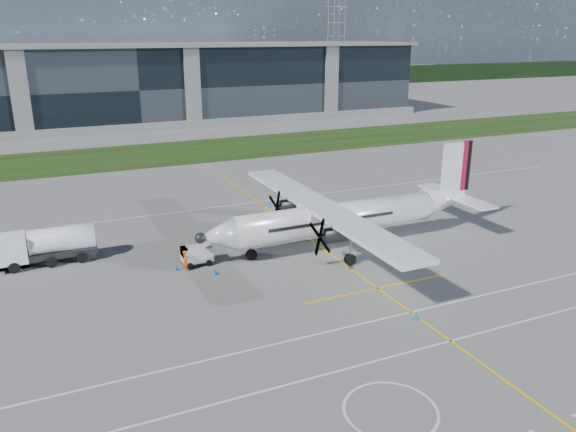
{
  "coord_description": "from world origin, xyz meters",
  "views": [
    {
      "loc": [
        -18.13,
        -37.13,
        17.7
      ],
      "look_at": [
        0.1,
        3.48,
        3.1
      ],
      "focal_mm": 35.0,
      "sensor_mm": 36.0,
      "label": 1
    }
  ],
  "objects_px": {
    "ground_crew_person": "(186,259)",
    "safety_cone_stbdwing": "(269,204)",
    "pylon_east": "(336,40)",
    "baggage_tug": "(197,255)",
    "turboprop_aircraft": "(347,199)",
    "safety_cone_portwing": "(416,316)",
    "safety_cone_nose_port": "(215,272)",
    "fuel_tanker_truck": "(40,247)",
    "safety_cone_fwd": "(176,268)"
  },
  "relations": [
    {
      "from": "ground_crew_person",
      "to": "safety_cone_stbdwing",
      "type": "bearing_deg",
      "value": -18.91
    },
    {
      "from": "pylon_east",
      "to": "baggage_tug",
      "type": "xyz_separation_m",
      "value": [
        -92.76,
        -146.27,
        -14.23
      ]
    },
    {
      "from": "turboprop_aircraft",
      "to": "safety_cone_portwing",
      "type": "distance_m",
      "value": 14.47
    },
    {
      "from": "pylon_east",
      "to": "safety_cone_nose_port",
      "type": "distance_m",
      "value": 175.58
    },
    {
      "from": "fuel_tanker_truck",
      "to": "safety_cone_fwd",
      "type": "height_order",
      "value": "fuel_tanker_truck"
    },
    {
      "from": "baggage_tug",
      "to": "safety_cone_portwing",
      "type": "bearing_deg",
      "value": -54.37
    },
    {
      "from": "baggage_tug",
      "to": "safety_cone_stbdwing",
      "type": "height_order",
      "value": "baggage_tug"
    },
    {
      "from": "pylon_east",
      "to": "safety_cone_fwd",
      "type": "xyz_separation_m",
      "value": [
        -94.6,
        -146.83,
        -14.75
      ]
    },
    {
      "from": "baggage_tug",
      "to": "turboprop_aircraft",
      "type": "bearing_deg",
      "value": -4.06
    },
    {
      "from": "turboprop_aircraft",
      "to": "baggage_tug",
      "type": "bearing_deg",
      "value": 175.94
    },
    {
      "from": "baggage_tug",
      "to": "safety_cone_fwd",
      "type": "bearing_deg",
      "value": -162.97
    },
    {
      "from": "turboprop_aircraft",
      "to": "fuel_tanker_truck",
      "type": "height_order",
      "value": "turboprop_aircraft"
    },
    {
      "from": "ground_crew_person",
      "to": "safety_cone_stbdwing",
      "type": "relative_size",
      "value": 3.9
    },
    {
      "from": "ground_crew_person",
      "to": "safety_cone_fwd",
      "type": "xyz_separation_m",
      "value": [
        -0.69,
        0.38,
        -0.73
      ]
    },
    {
      "from": "fuel_tanker_truck",
      "to": "ground_crew_person",
      "type": "bearing_deg",
      "value": -31.16
    },
    {
      "from": "pylon_east",
      "to": "safety_cone_portwing",
      "type": "height_order",
      "value": "pylon_east"
    },
    {
      "from": "safety_cone_portwing",
      "to": "baggage_tug",
      "type": "bearing_deg",
      "value": 125.63
    },
    {
      "from": "fuel_tanker_truck",
      "to": "safety_cone_nose_port",
      "type": "relative_size",
      "value": 15.35
    },
    {
      "from": "baggage_tug",
      "to": "safety_cone_stbdwing",
      "type": "xyz_separation_m",
      "value": [
        11.26,
        12.36,
        -0.52
      ]
    },
    {
      "from": "fuel_tanker_truck",
      "to": "safety_cone_stbdwing",
      "type": "distance_m",
      "value": 23.71
    },
    {
      "from": "turboprop_aircraft",
      "to": "safety_cone_portwing",
      "type": "xyz_separation_m",
      "value": [
        -2.58,
        -13.71,
        -3.85
      ]
    },
    {
      "from": "safety_cone_stbdwing",
      "to": "safety_cone_portwing",
      "type": "bearing_deg",
      "value": -91.63
    },
    {
      "from": "fuel_tanker_truck",
      "to": "safety_cone_portwing",
      "type": "xyz_separation_m",
      "value": [
        21.81,
        -19.84,
        -1.19
      ]
    },
    {
      "from": "safety_cone_nose_port",
      "to": "ground_crew_person",
      "type": "bearing_deg",
      "value": 139.57
    },
    {
      "from": "pylon_east",
      "to": "safety_cone_portwing",
      "type": "relative_size",
      "value": 60.0
    },
    {
      "from": "pylon_east",
      "to": "safety_cone_stbdwing",
      "type": "xyz_separation_m",
      "value": [
        -81.5,
        -133.91,
        -14.75
      ]
    },
    {
      "from": "safety_cone_nose_port",
      "to": "turboprop_aircraft",
      "type": "bearing_deg",
      "value": 7.27
    },
    {
      "from": "turboprop_aircraft",
      "to": "baggage_tug",
      "type": "height_order",
      "value": "turboprop_aircraft"
    },
    {
      "from": "fuel_tanker_truck",
      "to": "safety_cone_portwing",
      "type": "bearing_deg",
      "value": -42.3
    },
    {
      "from": "ground_crew_person",
      "to": "safety_cone_portwing",
      "type": "xyz_separation_m",
      "value": [
        11.64,
        -13.69,
        -0.73
      ]
    },
    {
      "from": "pylon_east",
      "to": "baggage_tug",
      "type": "bearing_deg",
      "value": -122.38
    },
    {
      "from": "turboprop_aircraft",
      "to": "safety_cone_nose_port",
      "type": "bearing_deg",
      "value": -172.73
    },
    {
      "from": "fuel_tanker_truck",
      "to": "safety_cone_fwd",
      "type": "relative_size",
      "value": 15.35
    },
    {
      "from": "pylon_east",
      "to": "safety_cone_nose_port",
      "type": "xyz_separation_m",
      "value": [
        -92.07,
        -148.77,
        -14.75
      ]
    },
    {
      "from": "turboprop_aircraft",
      "to": "ground_crew_person",
      "type": "relative_size",
      "value": 14.0
    },
    {
      "from": "safety_cone_portwing",
      "to": "pylon_east",
      "type": "bearing_deg",
      "value": 62.92
    },
    {
      "from": "fuel_tanker_truck",
      "to": "baggage_tug",
      "type": "xyz_separation_m",
      "value": [
        11.32,
        -5.21,
        -0.67
      ]
    },
    {
      "from": "turboprop_aircraft",
      "to": "safety_cone_portwing",
      "type": "bearing_deg",
      "value": -100.66
    },
    {
      "from": "safety_cone_stbdwing",
      "to": "ground_crew_person",
      "type": "bearing_deg",
      "value": -133.01
    },
    {
      "from": "fuel_tanker_truck",
      "to": "ground_crew_person",
      "type": "distance_m",
      "value": 11.9
    },
    {
      "from": "pylon_east",
      "to": "safety_cone_stbdwing",
      "type": "height_order",
      "value": "pylon_east"
    },
    {
      "from": "pylon_east",
      "to": "safety_cone_portwing",
      "type": "xyz_separation_m",
      "value": [
        -82.27,
        -160.9,
        -14.75
      ]
    },
    {
      "from": "safety_cone_fwd",
      "to": "safety_cone_stbdwing",
      "type": "relative_size",
      "value": 1.0
    },
    {
      "from": "safety_cone_portwing",
      "to": "safety_cone_stbdwing",
      "type": "relative_size",
      "value": 1.0
    },
    {
      "from": "ground_crew_person",
      "to": "pylon_east",
      "type": "bearing_deg",
      "value": -8.43
    },
    {
      "from": "pylon_east",
      "to": "ground_crew_person",
      "type": "relative_size",
      "value": 15.37
    },
    {
      "from": "ground_crew_person",
      "to": "turboprop_aircraft",
      "type": "bearing_deg",
      "value": -65.83
    },
    {
      "from": "fuel_tanker_truck",
      "to": "safety_cone_portwing",
      "type": "height_order",
      "value": "fuel_tanker_truck"
    },
    {
      "from": "safety_cone_stbdwing",
      "to": "fuel_tanker_truck",
      "type": "bearing_deg",
      "value": -162.44
    },
    {
      "from": "turboprop_aircraft",
      "to": "fuel_tanker_truck",
      "type": "relative_size",
      "value": 3.56
    }
  ]
}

